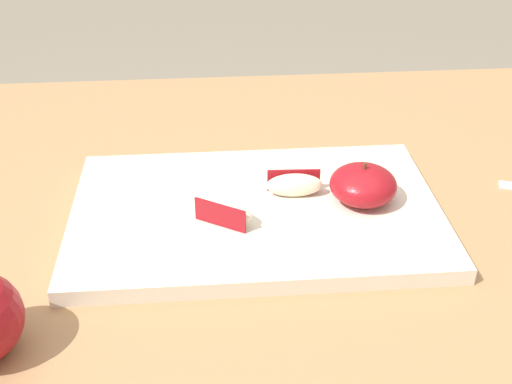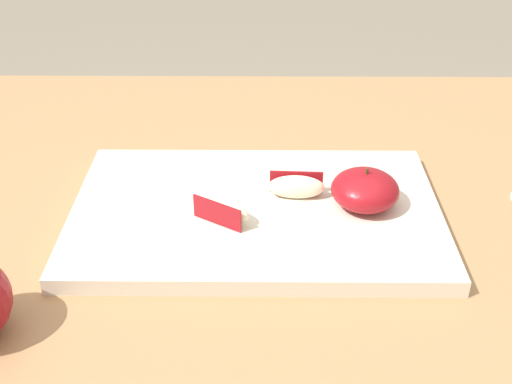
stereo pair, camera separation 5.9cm
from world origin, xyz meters
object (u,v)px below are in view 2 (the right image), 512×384
Objects in this scene: apple_half_skin_up at (365,190)px; apple_wedge_middle at (223,208)px; cutting_board at (256,213)px; apple_wedge_right at (296,186)px.

apple_wedge_middle is at bearing -169.57° from apple_half_skin_up.
apple_half_skin_up is at bearing 1.02° from cutting_board.
cutting_board is at bearing -178.98° from apple_half_skin_up.
apple_half_skin_up is at bearing 10.43° from apple_wedge_middle.
apple_wedge_middle is (-0.17, -0.03, -0.01)m from apple_half_skin_up.
apple_half_skin_up is (0.13, 0.00, 0.03)m from cutting_board.
cutting_board is at bearing 36.78° from apple_wedge_middle.
cutting_board is 0.13m from apple_half_skin_up.
apple_wedge_right is (0.05, 0.02, 0.03)m from cutting_board.
apple_wedge_middle is at bearing -143.22° from cutting_board.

